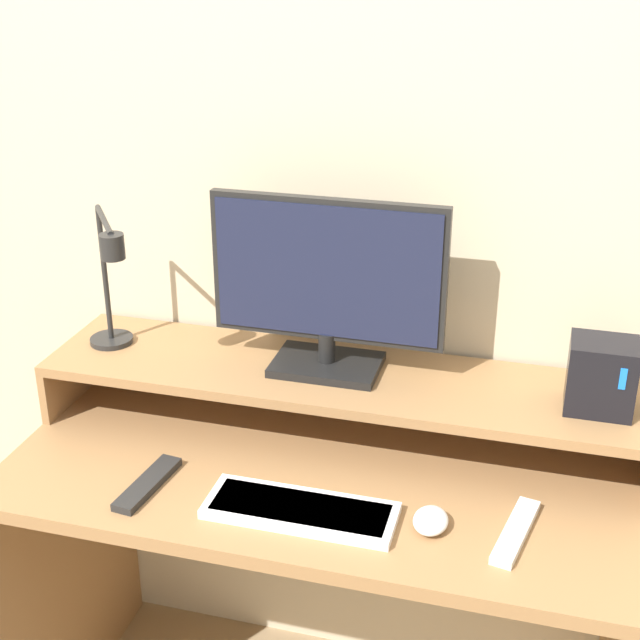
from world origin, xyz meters
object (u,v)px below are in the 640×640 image
object	(u,v)px
remote_control	(148,484)
remote_secondary	(516,532)
monitor	(327,284)
mouse	(431,521)
keyboard	(298,510)
desk_lamp	(110,285)
router_dock	(601,376)

from	to	relation	value
remote_control	remote_secondary	bearing A→B (deg)	3.15
monitor	mouse	distance (m)	0.52
monitor	keyboard	size ratio (longest dim) A/B	1.37
desk_lamp	router_dock	bearing A→B (deg)	2.77
keyboard	remote_secondary	bearing A→B (deg)	6.34
mouse	remote_control	xyz separation A→B (m)	(-0.56, -0.02, -0.01)
keyboard	remote_control	distance (m)	0.31
monitor	router_dock	bearing A→B (deg)	-2.72
desk_lamp	remote_secondary	distance (m)	0.96
desk_lamp	keyboard	xyz separation A→B (m)	(0.49, -0.25, -0.30)
desk_lamp	remote_secondary	size ratio (longest dim) A/B	1.59
desk_lamp	keyboard	world-z (taller)	desk_lamp
remote_control	router_dock	bearing A→B (deg)	19.60
router_dock	keyboard	size ratio (longest dim) A/B	0.40
mouse	monitor	bearing A→B (deg)	132.49
desk_lamp	keyboard	bearing A→B (deg)	-27.41
desk_lamp	mouse	bearing A→B (deg)	-17.27
keyboard	mouse	world-z (taller)	mouse
keyboard	mouse	size ratio (longest dim) A/B	4.22
desk_lamp	remote_control	size ratio (longest dim) A/B	1.69
router_dock	mouse	bearing A→B (deg)	-135.14
router_dock	remote_control	distance (m)	0.91
monitor	remote_secondary	distance (m)	0.61
router_dock	keyboard	distance (m)	0.64
router_dock	mouse	distance (m)	0.44
keyboard	remote_secondary	world-z (taller)	keyboard
router_dock	mouse	size ratio (longest dim) A/B	1.69
keyboard	remote_secondary	size ratio (longest dim) A/B	1.77
router_dock	remote_secondary	distance (m)	0.35
desk_lamp	remote_secondary	bearing A→B (deg)	-13.26
router_dock	remote_control	bearing A→B (deg)	-160.40
desk_lamp	remote_control	world-z (taller)	desk_lamp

